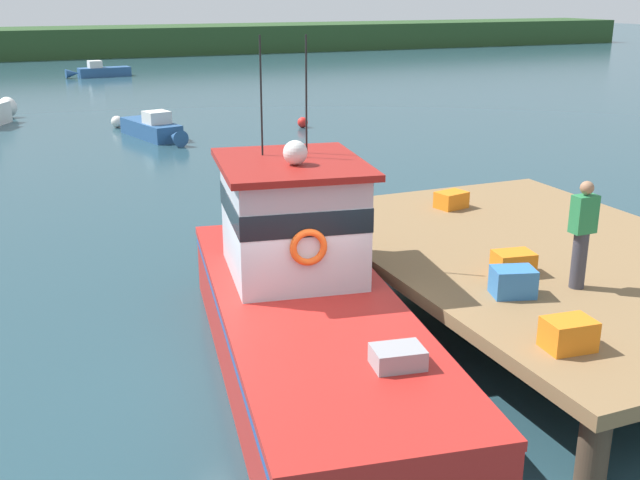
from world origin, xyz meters
The scene contains 13 objects.
ground_plane centered at (0.00, 0.00, 0.00)m, with size 200.00×200.00×0.00m, color #23424C.
dock centered at (4.80, 0.00, 1.07)m, with size 6.00×9.00×1.20m.
main_fishing_boat centered at (0.29, 0.09, 1.01)m, with size 3.77×9.96×4.80m.
crate_single_far centered at (3.01, -1.38, 1.41)m, with size 0.60×0.44×0.42m, color #3370B2.
crate_stack_near_edge centered at (4.74, 3.03, 1.37)m, with size 0.60×0.44×0.33m, color orange.
crate_single_by_cleat centered at (2.58, -3.09, 1.39)m, with size 0.60×0.44×0.39m, color orange.
crate_stack_mid_dock centered at (3.56, -0.64, 1.38)m, with size 0.60×0.44×0.36m, color orange.
deckhand_by_the_boat centered at (4.08, -1.49, 2.06)m, with size 0.36×0.22×1.63m.
moored_boat_near_channel centered at (1.91, 19.69, 0.37)m, with size 1.87×4.32×1.08m.
moored_boat_far_left centered at (2.99, 43.40, 0.36)m, with size 4.22×1.36×1.06m.
mooring_buoy_spare_mooring centered at (8.08, 19.74, 0.22)m, with size 0.43×0.43×0.43m, color red.
mooring_buoy_outer centered at (0.95, 22.74, 0.24)m, with size 0.49×0.49×0.49m, color silver.
far_shoreline centered at (0.00, 62.00, 1.20)m, with size 120.00×8.00×2.40m, color #284723.
Camera 1 is at (-3.58, -9.83, 5.42)m, focal length 42.98 mm.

